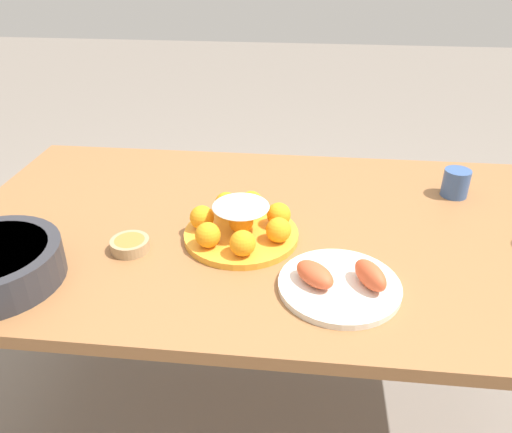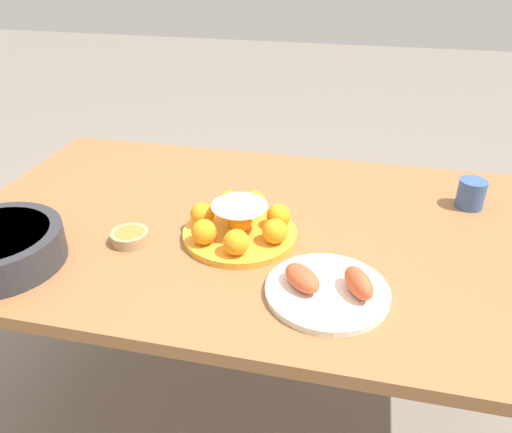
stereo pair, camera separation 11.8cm
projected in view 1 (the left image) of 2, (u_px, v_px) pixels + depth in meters
ground_plane at (267, 416)px, 1.59m from camera, size 12.00×12.00×0.00m
dining_table at (270, 252)px, 1.27m from camera, size 1.55×0.88×0.71m
cake_plate at (241, 224)px, 1.16m from camera, size 0.27×0.27×0.09m
sauce_bowl at (130, 244)px, 1.13m from camera, size 0.09×0.09×0.03m
seafood_platter at (340, 282)px, 1.00m from camera, size 0.25×0.25×0.06m
cup_near at (456, 183)px, 1.35m from camera, size 0.07×0.07×0.08m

